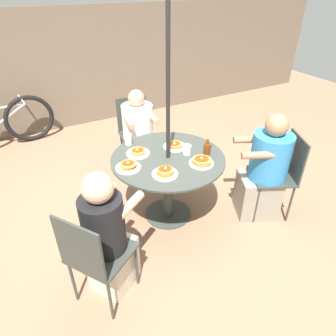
% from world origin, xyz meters
% --- Properties ---
extents(ground_plane, '(12.00, 12.00, 0.00)m').
position_xyz_m(ground_plane, '(0.00, 0.00, 0.00)').
color(ground_plane, '#8C664C').
extents(back_fence, '(10.00, 0.06, 1.89)m').
position_xyz_m(back_fence, '(0.00, 2.90, 0.95)').
color(back_fence, brown).
rests_on(back_fence, ground).
extents(patio_table, '(1.13, 1.13, 0.74)m').
position_xyz_m(patio_table, '(0.00, 0.00, 0.58)').
color(patio_table, '#383D38').
rests_on(patio_table, ground).
extents(umbrella_pole, '(0.04, 0.04, 2.36)m').
position_xyz_m(umbrella_pole, '(0.00, 0.00, 1.18)').
color(umbrella_pole, black).
rests_on(umbrella_pole, ground).
extents(patio_chair_north, '(0.56, 0.56, 0.93)m').
position_xyz_m(patio_chair_north, '(1.07, -0.51, 0.54)').
color(patio_chair_north, '#333833').
rests_on(patio_chair_north, ground).
extents(diner_north, '(0.61, 0.56, 1.17)m').
position_xyz_m(diner_north, '(0.91, -0.43, 0.53)').
color(diner_north, gray).
rests_on(diner_north, ground).
extents(patio_chair_east, '(0.47, 0.47, 0.93)m').
position_xyz_m(patio_chair_east, '(0.14, 1.18, 0.54)').
color(patio_chair_east, '#333833').
rests_on(patio_chair_east, ground).
extents(diner_east, '(0.43, 0.54, 1.10)m').
position_xyz_m(diner_east, '(0.12, 1.00, 0.49)').
color(diner_east, '#3D3D42').
rests_on(diner_east, ground).
extents(patio_chair_south, '(0.59, 0.59, 0.93)m').
position_xyz_m(patio_chair_south, '(-0.98, -0.66, 0.54)').
color(patio_chair_south, '#333833').
rests_on(patio_chair_south, ground).
extents(diner_south, '(0.54, 0.51, 1.16)m').
position_xyz_m(diner_south, '(-0.84, -0.57, 0.54)').
color(diner_south, beige).
rests_on(diner_south, ground).
extents(pancake_plate_a, '(0.24, 0.24, 0.07)m').
position_xyz_m(pancake_plate_a, '(0.22, -0.26, 0.77)').
color(pancake_plate_a, silver).
rests_on(pancake_plate_a, patio_table).
extents(pancake_plate_b, '(0.24, 0.24, 0.05)m').
position_xyz_m(pancake_plate_b, '(0.16, 0.15, 0.76)').
color(pancake_plate_b, silver).
rests_on(pancake_plate_b, patio_table).
extents(pancake_plate_c, '(0.24, 0.24, 0.07)m').
position_xyz_m(pancake_plate_c, '(-0.42, -0.00, 0.76)').
color(pancake_plate_c, silver).
rests_on(pancake_plate_c, patio_table).
extents(pancake_plate_d, '(0.24, 0.24, 0.07)m').
position_xyz_m(pancake_plate_d, '(-0.17, -0.26, 0.77)').
color(pancake_plate_d, silver).
rests_on(pancake_plate_d, patio_table).
extents(pancake_plate_e, '(0.24, 0.24, 0.06)m').
position_xyz_m(pancake_plate_e, '(-0.24, 0.20, 0.76)').
color(pancake_plate_e, silver).
rests_on(pancake_plate_e, patio_table).
extents(syrup_bottle, '(0.09, 0.07, 0.16)m').
position_xyz_m(syrup_bottle, '(0.37, -0.13, 0.80)').
color(syrup_bottle, '#602D0F').
rests_on(syrup_bottle, patio_table).
extents(coffee_cup, '(0.09, 0.09, 0.09)m').
position_xyz_m(coffee_cup, '(0.20, -0.03, 0.79)').
color(coffee_cup, white).
rests_on(coffee_cup, patio_table).
extents(drinking_glass_a, '(0.07, 0.07, 0.12)m').
position_xyz_m(drinking_glass_a, '(-0.24, 0.43, 0.80)').
color(drinking_glass_a, silver).
rests_on(drinking_glass_a, patio_table).
extents(bicycle, '(1.55, 0.44, 0.76)m').
position_xyz_m(bicycle, '(-1.44, 2.58, 0.38)').
color(bicycle, black).
rests_on(bicycle, ground).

